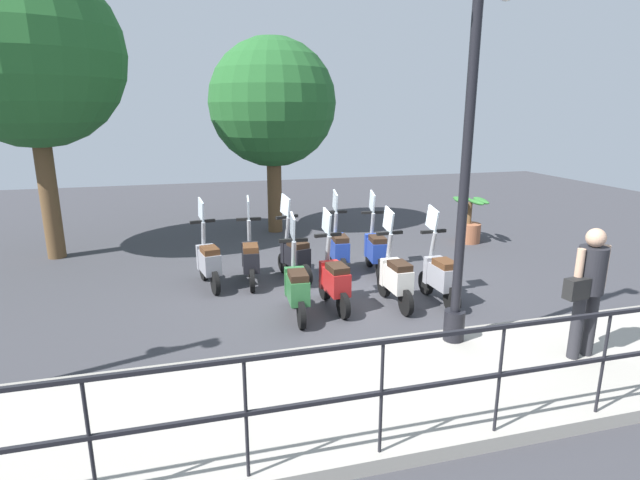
# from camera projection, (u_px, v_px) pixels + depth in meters

# --- Properties ---
(ground_plane) EXTENTS (28.00, 28.00, 0.00)m
(ground_plane) POSITION_uv_depth(u_px,v_px,m) (351.00, 291.00, 8.61)
(ground_plane) COLOR #38383D
(promenade_walkway) EXTENTS (2.20, 20.00, 0.15)m
(promenade_walkway) POSITION_uv_depth(u_px,v_px,m) (439.00, 380.00, 5.64)
(promenade_walkway) COLOR #A39E93
(promenade_walkway) RESTS_ON ground_plane
(fence_railing) EXTENTS (0.04, 16.03, 1.07)m
(fence_railing) POSITION_uv_depth(u_px,v_px,m) (501.00, 358.00, 4.46)
(fence_railing) COLOR black
(fence_railing) RESTS_ON promenade_walkway
(lamp_post_near) EXTENTS (0.26, 0.90, 4.67)m
(lamp_post_near) POSITION_uv_depth(u_px,v_px,m) (465.00, 180.00, 5.94)
(lamp_post_near) COLOR black
(lamp_post_near) RESTS_ON promenade_walkway
(pedestrian_with_bag) EXTENTS (0.36, 0.64, 1.59)m
(pedestrian_with_bag) POSITION_uv_depth(u_px,v_px,m) (588.00, 284.00, 5.80)
(pedestrian_with_bag) COLOR #28282D
(pedestrian_with_bag) RESTS_ON promenade_walkway
(tree_large) EXTENTS (3.58, 3.58, 5.86)m
(tree_large) POSITION_uv_depth(u_px,v_px,m) (29.00, 55.00, 9.55)
(tree_large) COLOR brown
(tree_large) RESTS_ON ground_plane
(tree_distant) EXTENTS (3.07, 3.07, 4.73)m
(tree_distant) POSITION_uv_depth(u_px,v_px,m) (273.00, 103.00, 12.04)
(tree_distant) COLOR brown
(tree_distant) RESTS_ON ground_plane
(potted_palm) EXTENTS (1.06, 0.66, 1.05)m
(potted_palm) POSITION_uv_depth(u_px,v_px,m) (469.00, 224.00, 11.67)
(potted_palm) COLOR #9E5B3D
(potted_palm) RESTS_ON ground_plane
(scooter_near_0) EXTENTS (1.23, 0.44, 1.54)m
(scooter_near_0) POSITION_uv_depth(u_px,v_px,m) (440.00, 275.00, 7.97)
(scooter_near_0) COLOR black
(scooter_near_0) RESTS_ON ground_plane
(scooter_near_1) EXTENTS (1.23, 0.44, 1.54)m
(scooter_near_1) POSITION_uv_depth(u_px,v_px,m) (395.00, 277.00, 7.87)
(scooter_near_1) COLOR black
(scooter_near_1) RESTS_ON ground_plane
(scooter_near_2) EXTENTS (1.23, 0.44, 1.54)m
(scooter_near_2) POSITION_uv_depth(u_px,v_px,m) (334.00, 279.00, 7.75)
(scooter_near_2) COLOR black
(scooter_near_2) RESTS_ON ground_plane
(scooter_near_3) EXTENTS (1.23, 0.44, 1.54)m
(scooter_near_3) POSITION_uv_depth(u_px,v_px,m) (297.00, 287.00, 7.42)
(scooter_near_3) COLOR black
(scooter_near_3) RESTS_ON ground_plane
(scooter_far_0) EXTENTS (1.23, 0.44, 1.54)m
(scooter_far_0) POSITION_uv_depth(u_px,v_px,m) (375.00, 249.00, 9.44)
(scooter_far_0) COLOR black
(scooter_far_0) RESTS_ON ground_plane
(scooter_far_1) EXTENTS (1.23, 0.44, 1.54)m
(scooter_far_1) POSITION_uv_depth(u_px,v_px,m) (338.00, 248.00, 9.48)
(scooter_far_1) COLOR black
(scooter_far_1) RESTS_ON ground_plane
(scooter_far_2) EXTENTS (1.21, 0.53, 1.54)m
(scooter_far_2) POSITION_uv_depth(u_px,v_px,m) (294.00, 254.00, 9.08)
(scooter_far_2) COLOR black
(scooter_far_2) RESTS_ON ground_plane
(scooter_far_3) EXTENTS (1.23, 0.44, 1.54)m
(scooter_far_3) POSITION_uv_depth(u_px,v_px,m) (251.00, 258.00, 8.86)
(scooter_far_3) COLOR black
(scooter_far_3) RESTS_ON ground_plane
(scooter_far_4) EXTENTS (1.22, 0.48, 1.54)m
(scooter_far_4) POSITION_uv_depth(u_px,v_px,m) (208.00, 261.00, 8.70)
(scooter_far_4) COLOR black
(scooter_far_4) RESTS_ON ground_plane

